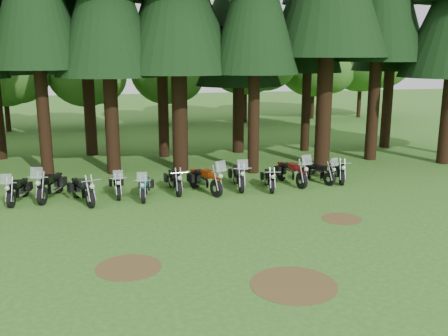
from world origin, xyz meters
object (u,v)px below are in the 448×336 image
Objects in this scene: motorcycle_4 at (145,188)px; motorcycle_6 at (205,180)px; motorcycle_0 at (18,191)px; motorcycle_3 at (117,185)px; motorcycle_5 at (175,181)px; motorcycle_9 at (291,173)px; motorcycle_10 at (318,173)px; motorcycle_8 at (269,179)px; motorcycle_11 at (339,171)px; motorcycle_1 at (50,186)px; motorcycle_2 at (83,191)px; motorcycle_7 at (238,177)px.

motorcycle_6 reaches higher than motorcycle_4.
motorcycle_6 reaches higher than motorcycle_0.
motorcycle_0 reaches higher than motorcycle_3.
motorcycle_5 is 5.22m from motorcycle_9.
motorcycle_9 is 1.23× the size of motorcycle_10.
motorcycle_3 is 3.62m from motorcycle_6.
motorcycle_5 is 1.11× the size of motorcycle_10.
motorcycle_11 reaches higher than motorcycle_8.
motorcycle_0 is 3.80m from motorcycle_3.
motorcycle_6 is at bearing -7.89° from motorcycle_3.
motorcycle_1 is at bearing -174.19° from motorcycle_8.
motorcycle_3 is 9.93m from motorcycle_11.
motorcycle_8 is (4.02, -0.45, -0.04)m from motorcycle_5.
motorcycle_10 reaches higher than motorcycle_3.
motorcycle_11 is (11.26, 0.96, -0.03)m from motorcycle_2.
motorcycle_7 reaches higher than motorcycle_2.
motorcycle_2 is at bearing -168.43° from motorcycle_8.
motorcycle_3 is (1.33, 0.70, -0.05)m from motorcycle_2.
motorcycle_5 is (4.98, -0.09, -0.06)m from motorcycle_1.
motorcycle_10 is (3.75, 0.13, -0.07)m from motorcycle_7.
motorcycle_4 is 0.85× the size of motorcycle_9.
motorcycle_0 reaches higher than motorcycle_4.
motorcycle_3 is at bearing 153.08° from motorcycle_6.
motorcycle_5 is at bearing -9.84° from motorcycle_2.
motorcycle_3 is 7.59m from motorcycle_9.
motorcycle_4 is 5.31m from motorcycle_8.
motorcycle_6 is (3.60, -0.32, 0.09)m from motorcycle_3.
motorcycle_3 is at bearing -173.70° from motorcycle_7.
motorcycle_4 is 4.11m from motorcycle_7.
motorcycle_8 is (1.26, -0.45, -0.08)m from motorcycle_7.
motorcycle_10 is at bearing 22.25° from motorcycle_8.
motorcycle_0 is at bearing -173.75° from motorcycle_7.
motorcycle_6 reaches higher than motorcycle_7.
motorcycle_1 is at bearing -163.78° from motorcycle_11.
motorcycle_5 is at bearing -177.18° from motorcycle_8.
motorcycle_10 is at bearing -1.57° from motorcycle_3.
motorcycle_1 is at bearing 173.91° from motorcycle_3.
motorcycle_8 is at bearing -10.40° from motorcycle_5.
motorcycle_2 is 7.73m from motorcycle_8.
motorcycle_10 is at bearing -2.90° from motorcycle_5.
motorcycle_9 reaches higher than motorcycle_2.
motorcycle_4 is at bearing -168.36° from motorcycle_8.
motorcycle_9 is at bearing 15.73° from motorcycle_1.
motorcycle_3 reaches higher than motorcycle_8.
motorcycle_5 is 6.51m from motorcycle_10.
motorcycle_4 is 0.94× the size of motorcycle_5.
motorcycle_0 is at bearing -177.20° from motorcycle_4.
motorcycle_4 is 0.97× the size of motorcycle_11.
motorcycle_0 is 1.07× the size of motorcycle_3.
motorcycle_2 is 4.94m from motorcycle_6.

